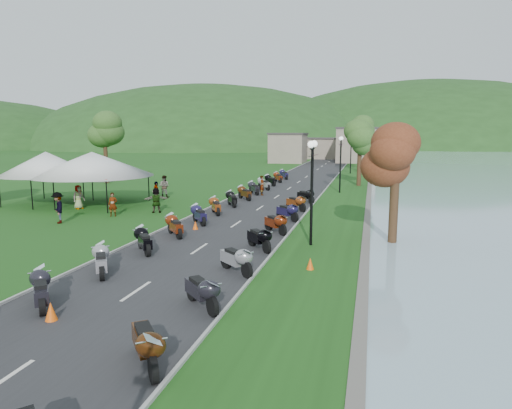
# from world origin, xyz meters

# --- Properties ---
(road) EXTENTS (7.00, 120.00, 0.02)m
(road) POSITION_xyz_m (0.00, 40.00, 0.01)
(road) COLOR #2C2C2F
(road) RESTS_ON ground
(hills_backdrop) EXTENTS (360.00, 120.00, 76.00)m
(hills_backdrop) POSITION_xyz_m (0.00, 200.00, 0.00)
(hills_backdrop) COLOR #285621
(hills_backdrop) RESTS_ON ground
(far_building) EXTENTS (18.00, 16.00, 5.00)m
(far_building) POSITION_xyz_m (-2.00, 85.00, 2.50)
(far_building) COLOR gray
(far_building) RESTS_ON ground
(moto_row_left) EXTENTS (2.60, 53.21, 1.10)m
(moto_row_left) POSITION_xyz_m (-2.26, 23.22, 0.55)
(moto_row_left) COLOR #331411
(moto_row_left) RESTS_ON ground
(moto_row_right) EXTENTS (2.60, 35.75, 1.10)m
(moto_row_right) POSITION_xyz_m (2.73, 14.72, 0.55)
(moto_row_right) COLOR #331411
(moto_row_right) RESTS_ON ground
(vendor_tent_main) EXTENTS (6.00, 6.00, 4.00)m
(vendor_tent_main) POSITION_xyz_m (-12.56, 26.48, 2.00)
(vendor_tent_main) COLOR silver
(vendor_tent_main) RESTS_ON ground
(vendor_tent_side) EXTENTS (4.61, 4.61, 4.00)m
(vendor_tent_side) POSITION_xyz_m (-16.20, 26.00, 2.00)
(vendor_tent_side) COLOR silver
(vendor_tent_side) RESTS_ON ground
(tree_lakeside) EXTENTS (2.48, 2.48, 6.90)m
(tree_lakeside) POSITION_xyz_m (8.87, 19.64, 3.45)
(tree_lakeside) COLOR #42712B
(tree_lakeside) RESTS_ON ground
(pedestrian_a) EXTENTS (0.69, 0.60, 1.58)m
(pedestrian_a) POSITION_xyz_m (-8.55, 22.52, 0.00)
(pedestrian_a) COLOR slate
(pedestrian_a) RESTS_ON ground
(pedestrian_b) EXTENTS (0.94, 0.55, 1.87)m
(pedestrian_b) POSITION_xyz_m (-9.13, 31.36, 0.00)
(pedestrian_b) COLOR slate
(pedestrian_b) RESTS_ON ground
(pedestrian_c) EXTENTS (1.21, 1.25, 1.91)m
(pedestrian_c) POSITION_xyz_m (-10.49, 19.67, 0.00)
(pedestrian_c) COLOR slate
(pedestrian_c) RESTS_ON ground
(traffic_cone_near) EXTENTS (0.36, 0.36, 0.57)m
(traffic_cone_near) POSITION_xyz_m (-1.17, 7.15, 0.28)
(traffic_cone_near) COLOR #F2590C
(traffic_cone_near) RESTS_ON ground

